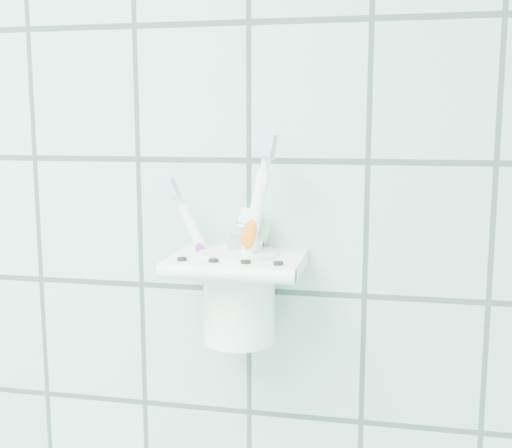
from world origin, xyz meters
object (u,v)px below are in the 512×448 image
toothbrush_pink (240,247)px  toothbrush_orange (229,235)px  holder_bracket (238,264)px  toothbrush_blue (227,248)px  cup (239,293)px  toothpaste_tube (225,262)px

toothbrush_pink → toothbrush_orange: 0.03m
holder_bracket → toothbrush_blue: bearing=171.9°
toothbrush_blue → holder_bracket: bearing=-21.7°
toothbrush_blue → toothbrush_pink: bearing=42.0°
cup → toothpaste_tube: toothpaste_tube is taller
toothbrush_orange → toothpaste_tube: (-0.01, 0.01, -0.03)m
toothbrush_pink → holder_bracket: bearing=-76.3°
toothbrush_pink → toothpaste_tube: (-0.01, -0.02, -0.01)m
toothbrush_blue → toothbrush_orange: size_ratio=0.83×
holder_bracket → toothbrush_orange: (-0.01, -0.01, 0.03)m
toothbrush_blue → toothbrush_orange: (0.01, -0.01, 0.02)m
holder_bracket → toothbrush_pink: 0.02m
cup → toothbrush_orange: toothbrush_orange is taller
toothbrush_orange → toothpaste_tube: bearing=132.3°
holder_bracket → cup: (-0.00, 0.00, -0.03)m
holder_bracket → toothbrush_orange: toothbrush_orange is taller
toothbrush_orange → toothbrush_blue: bearing=122.9°
holder_bracket → toothbrush_pink: (-0.00, 0.02, 0.01)m
holder_bracket → toothpaste_tube: (-0.01, 0.00, 0.00)m
cup → toothbrush_blue: 0.05m
toothbrush_pink → toothbrush_orange: size_ratio=0.82×
holder_bracket → cup: same height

